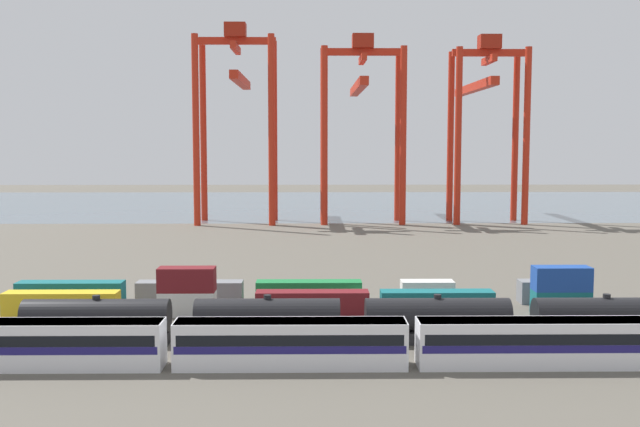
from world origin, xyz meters
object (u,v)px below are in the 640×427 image
shipping_container_4 (437,303)px  shipping_container_7 (71,293)px  passenger_train (291,342)px  shipping_container_1 (187,303)px  shipping_container_3 (312,303)px  gantry_crane_central (361,107)px  gantry_crane_east (484,108)px  shipping_container_9 (309,292)px  shipping_container_5 (561,302)px  freight_tank_row (437,319)px  gantry_crane_west (237,102)px  shipping_container_0 (62,304)px  shipping_container_8 (190,292)px

shipping_container_4 → shipping_container_7: size_ratio=1.00×
passenger_train → shipping_container_4: size_ratio=4.87×
shipping_container_4 → passenger_train: bearing=-129.2°
shipping_container_1 → shipping_container_3: 13.40m
gantry_crane_central → gantry_crane_east: gantry_crane_central is taller
shipping_container_9 → gantry_crane_east: size_ratio=0.28×
shipping_container_5 → freight_tank_row: bearing=-144.0°
passenger_train → shipping_container_7: (-25.87, 24.52, -0.84)m
freight_tank_row → gantry_crane_east: size_ratio=1.77×
passenger_train → gantry_crane_west: 118.52m
shipping_container_9 → gantry_crane_west: gantry_crane_west is taller
gantry_crane_west → gantry_crane_central: gantry_crane_west is taller
shipping_container_4 → gantry_crane_east: bearing=74.3°
passenger_train → shipping_container_4: bearing=50.8°
shipping_container_0 → shipping_container_5: 53.60m
passenger_train → shipping_container_9: (1.45, 24.52, -0.84)m
shipping_container_4 → shipping_container_3: bearing=180.0°
freight_tank_row → gantry_crane_central: size_ratio=1.77×
freight_tank_row → shipping_container_0: 39.92m
passenger_train → shipping_container_8: 27.40m
gantry_crane_west → gantry_crane_east: bearing=1.1°
freight_tank_row → shipping_container_1: freight_tank_row is taller
gantry_crane_central → gantry_crane_east: size_ratio=1.00×
shipping_container_9 → gantry_crane_central: (12.15, 91.19, 25.53)m
shipping_container_1 → gantry_crane_west: bearing=92.3°
shipping_container_4 → shipping_container_9: size_ratio=1.00×
freight_tank_row → shipping_container_0: freight_tank_row is taller
passenger_train → shipping_container_7: passenger_train is taller
shipping_container_7 → gantry_crane_west: (10.52, 90.14, 26.60)m
shipping_container_4 → shipping_container_7: bearing=171.9°
shipping_container_4 → shipping_container_9: (-13.78, 5.84, 0.00)m
gantry_crane_west → shipping_container_3: bearing=-79.9°
shipping_container_3 → shipping_container_9: 5.86m
shipping_container_0 → gantry_crane_west: gantry_crane_west is taller
shipping_container_9 → freight_tank_row: bearing=-54.8°
shipping_container_7 → freight_tank_row: bearing=-23.3°
shipping_container_3 → gantry_crane_central: 101.03m
shipping_container_4 → gantry_crane_west: size_ratio=0.27×
gantry_crane_central → shipping_container_4: bearing=-89.0°
shipping_container_5 → gantry_crane_west: 108.88m
freight_tank_row → shipping_container_1: bearing=156.1°
shipping_container_7 → gantry_crane_west: bearing=83.3°
shipping_container_5 → gantry_crane_west: bearing=114.6°
passenger_train → gantry_crane_east: bearing=69.8°
shipping_container_7 → shipping_container_9: same height
shipping_container_4 → freight_tank_row: bearing=-99.5°
shipping_container_3 → passenger_train: bearing=-95.6°
passenger_train → shipping_container_9: passenger_train is taller
shipping_container_0 → shipping_container_8: 14.04m
shipping_container_4 → shipping_container_8: size_ratio=1.00×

